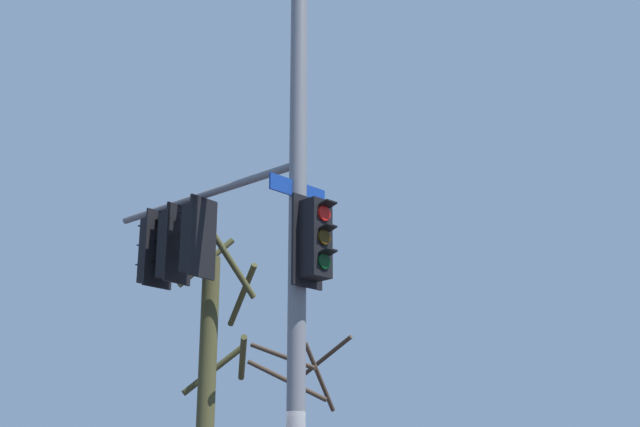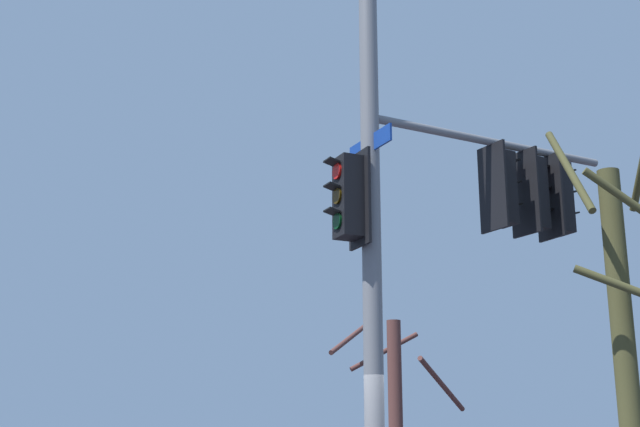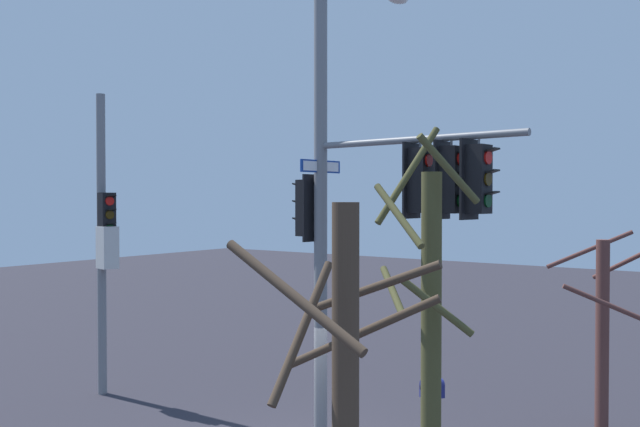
{
  "view_description": "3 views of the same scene",
  "coord_description": "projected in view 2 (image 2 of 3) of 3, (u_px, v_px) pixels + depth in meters",
  "views": [
    {
      "loc": [
        9.27,
        7.02,
        1.67
      ],
      "look_at": [
        0.55,
        0.53,
        5.08
      ],
      "focal_mm": 47.35,
      "sensor_mm": 36.0,
      "label": 1
    },
    {
      "loc": [
        -8.6,
        6.64,
        1.57
      ],
      "look_at": [
        0.93,
        0.4,
        4.69
      ],
      "focal_mm": 48.83,
      "sensor_mm": 36.0,
      "label": 2
    },
    {
      "loc": [
        -10.22,
        -7.57,
        4.96
      ],
      "look_at": [
        0.18,
        -0.12,
        4.69
      ],
      "focal_mm": 38.01,
      "sensor_mm": 36.0,
      "label": 3
    }
  ],
  "objects": [
    {
      "name": "main_signal_pole_assembly",
      "position": [
        426.0,
        176.0,
        12.24
      ],
      "size": [
        3.46,
        4.84,
        9.89
      ],
      "rotation": [
        0.0,
        0.0,
        4.62
      ],
      "color": "slate",
      "rests_on": "ground"
    },
    {
      "name": "bare_tree_corner",
      "position": [
        625.0,
        343.0,
        11.5
      ],
      "size": [
        1.7,
        1.65,
        6.12
      ],
      "color": "#484726",
      "rests_on": "ground"
    },
    {
      "name": "bare_tree_across_street",
      "position": [
        395.0,
        415.0,
        16.89
      ],
      "size": [
        2.72,
        2.7,
        4.26
      ],
      "color": "brown",
      "rests_on": "ground"
    }
  ]
}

